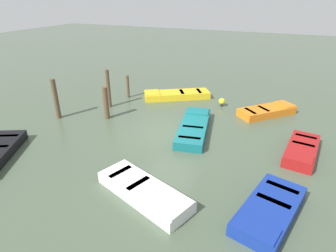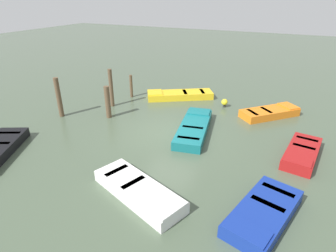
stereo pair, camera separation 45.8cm
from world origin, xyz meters
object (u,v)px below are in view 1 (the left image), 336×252
rowboat_teal (194,127)px  rowboat_yellow (176,95)px  rowboat_blue (270,210)px  mooring_piling_mid_left (106,103)px  marker_buoy (222,102)px  mooring_piling_near_right (108,89)px  rowboat_red (302,150)px  mooring_piling_mid_right (128,87)px  mooring_piling_far_left (56,99)px  rowboat_orange (267,111)px  rowboat_white (144,191)px

rowboat_teal → rowboat_yellow: (2.48, -4.00, -0.00)m
rowboat_teal → rowboat_blue: size_ratio=1.28×
rowboat_yellow → rowboat_blue: size_ratio=1.26×
mooring_piling_mid_left → marker_buoy: (-5.11, -4.07, -0.56)m
mooring_piling_near_right → marker_buoy: bearing=-155.9°
mooring_piling_near_right → marker_buoy: 6.52m
rowboat_red → mooring_piling_mid_right: bearing=-100.0°
mooring_piling_far_left → marker_buoy: size_ratio=4.37×
rowboat_teal → mooring_piling_mid_left: (4.65, 0.33, 0.63)m
rowboat_teal → mooring_piling_far_left: 7.19m
rowboat_orange → marker_buoy: size_ratio=6.28×
mooring_piling_near_right → rowboat_red: bearing=172.2°
rowboat_yellow → rowboat_orange: bearing=142.7°
rowboat_orange → rowboat_red: same height
rowboat_red → mooring_piling_far_left: (11.70, 1.00, 0.83)m
mooring_piling_mid_left → rowboat_yellow: bearing=-116.7°
rowboat_yellow → rowboat_blue: same height
marker_buoy → rowboat_orange: bearing=174.1°
rowboat_red → mooring_piling_mid_left: mooring_piling_mid_left is taller
rowboat_orange → rowboat_white: same height
mooring_piling_mid_left → marker_buoy: size_ratio=3.54×
rowboat_orange → rowboat_red: size_ratio=1.03×
mooring_piling_far_left → marker_buoy: 9.04m
rowboat_white → mooring_piling_mid_left: bearing=154.7°
rowboat_yellow → marker_buoy: marker_buoy is taller
rowboat_yellow → mooring_piling_mid_right: 3.06m
rowboat_teal → marker_buoy: marker_buoy is taller
rowboat_yellow → marker_buoy: bearing=143.1°
rowboat_white → rowboat_orange: bearing=91.1°
rowboat_white → marker_buoy: marker_buoy is taller
rowboat_teal → marker_buoy: (-0.45, -3.74, 0.07)m
rowboat_orange → mooring_piling_near_right: 8.81m
rowboat_orange → rowboat_blue: bearing=-130.0°
mooring_piling_far_left → rowboat_yellow: bearing=-130.7°
mooring_piling_mid_right → rowboat_white: bearing=123.7°
mooring_piling_mid_right → mooring_piling_near_right: 1.85m
rowboat_yellow → marker_buoy: size_ratio=8.37×
rowboat_yellow → rowboat_red: size_ratio=1.38×
rowboat_blue → rowboat_white: 3.82m
mooring_piling_far_left → mooring_piling_mid_right: bearing=-112.3°
rowboat_red → mooring_piling_near_right: 10.27m
rowboat_yellow → mooring_piling_far_left: 7.02m
mooring_piling_near_right → mooring_piling_mid_left: bearing=119.2°
mooring_piling_far_left → mooring_piling_mid_left: mooring_piling_far_left is taller
rowboat_white → mooring_piling_mid_left: 6.72m
mooring_piling_mid_right → mooring_piling_near_right: (0.16, 1.81, 0.38)m
mooring_piling_near_right → mooring_piling_mid_left: 1.66m
rowboat_yellow → rowboat_white: 9.43m
rowboat_red → mooring_piling_near_right: bearing=-90.1°
rowboat_blue → rowboat_yellow: bearing=-128.4°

